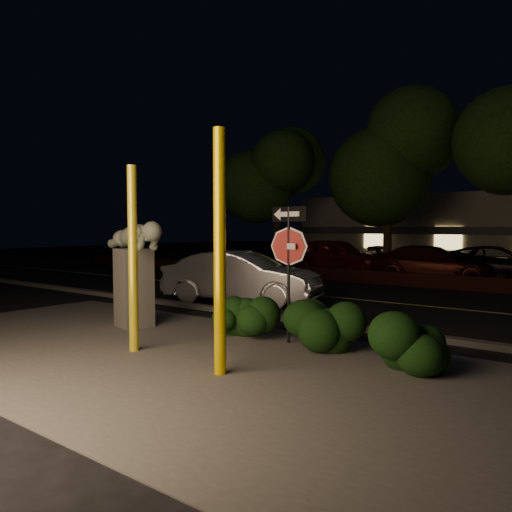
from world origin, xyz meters
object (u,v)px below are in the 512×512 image
(parked_car_darkred, at_px, (433,263))
(parked_car_red, at_px, (336,256))
(silver_sedan, at_px, (242,277))
(yellow_pole_left, at_px, (133,259))
(parked_car_dark, at_px, (497,264))
(signpost, at_px, (289,247))
(sculpture, at_px, (134,262))
(yellow_pole_right, at_px, (220,253))

(parked_car_darkred, bearing_deg, parked_car_red, 72.76)
(silver_sedan, height_order, parked_car_darkred, silver_sedan)
(yellow_pole_left, height_order, parked_car_dark, yellow_pole_left)
(yellow_pole_left, relative_size, signpost, 1.27)
(yellow_pole_left, height_order, silver_sedan, yellow_pole_left)
(parked_car_darkred, bearing_deg, sculpture, 162.51)
(yellow_pole_right, distance_m, parked_car_darkred, 15.03)
(sculpture, relative_size, parked_car_red, 0.47)
(silver_sedan, bearing_deg, yellow_pole_left, -175.13)
(signpost, distance_m, sculpture, 3.63)
(parked_car_red, bearing_deg, silver_sedan, -166.79)
(silver_sedan, distance_m, parked_car_red, 10.26)
(yellow_pole_right, bearing_deg, parked_car_darkred, 96.42)
(yellow_pole_left, bearing_deg, signpost, 49.92)
(yellow_pole_left, height_order, parked_car_darkred, yellow_pole_left)
(yellow_pole_right, bearing_deg, yellow_pole_left, 176.88)
(yellow_pole_right, height_order, signpost, yellow_pole_right)
(sculpture, relative_size, parked_car_darkred, 0.47)
(parked_car_dark, bearing_deg, yellow_pole_left, 160.97)
(silver_sedan, relative_size, parked_car_darkred, 0.92)
(silver_sedan, relative_size, parked_car_dark, 0.88)
(yellow_pole_right, bearing_deg, parked_car_red, 112.49)
(sculpture, distance_m, parked_car_dark, 15.11)
(yellow_pole_left, relative_size, silver_sedan, 0.72)
(parked_car_red, relative_size, parked_car_dark, 0.95)
(sculpture, bearing_deg, signpost, 27.66)
(yellow_pole_right, height_order, parked_car_red, yellow_pole_right)
(sculpture, xyz_separation_m, silver_sedan, (-0.34, 4.14, -0.68))
(parked_car_red, xyz_separation_m, parked_car_dark, (7.00, 0.32, -0.12))
(sculpture, bearing_deg, parked_car_darkred, 96.29)
(silver_sedan, relative_size, parked_car_red, 0.92)
(yellow_pole_left, bearing_deg, silver_sedan, 110.20)
(silver_sedan, bearing_deg, parked_car_red, -2.28)
(yellow_pole_left, xyz_separation_m, yellow_pole_right, (2.12, -0.12, 0.18))
(sculpture, height_order, parked_car_red, sculpture)
(parked_car_darkred, bearing_deg, yellow_pole_right, 178.05)
(yellow_pole_right, xyz_separation_m, parked_car_red, (-6.48, 15.65, -0.98))
(signpost, xyz_separation_m, parked_car_dark, (0.82, 13.69, -1.11))
(sculpture, height_order, silver_sedan, sculpture)
(yellow_pole_right, height_order, sculpture, yellow_pole_right)
(sculpture, relative_size, parked_car_dark, 0.45)
(signpost, bearing_deg, parked_car_red, 125.61)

